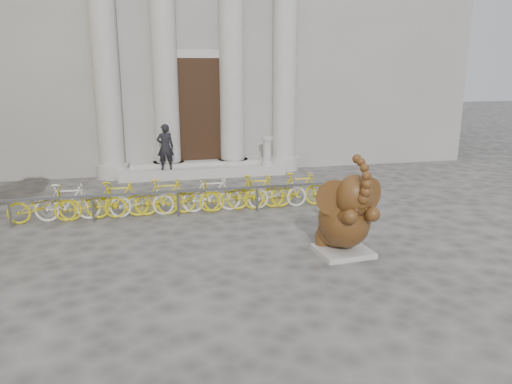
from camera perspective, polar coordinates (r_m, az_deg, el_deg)
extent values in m
plane|color=#474442|center=(9.67, 0.71, -9.98)|extent=(80.00, 80.00, 0.00)
cube|color=gray|center=(23.73, -8.23, 19.15)|extent=(22.00, 10.00, 12.00)
cube|color=black|center=(18.67, -6.49, 9.14)|extent=(2.40, 0.16, 4.00)
cylinder|color=#A8A59E|center=(18.39, -16.85, 13.86)|extent=(0.90, 0.90, 8.00)
cylinder|color=#A8A59E|center=(18.38, -10.43, 14.22)|extent=(0.90, 0.90, 8.00)
cylinder|color=#A8A59E|center=(18.64, -2.81, 14.44)|extent=(0.90, 0.90, 8.00)
cylinder|color=#A8A59E|center=(19.10, 3.30, 14.43)|extent=(0.90, 0.90, 8.00)
cube|color=#A8A59E|center=(18.47, -6.12, 2.44)|extent=(6.00, 1.20, 0.36)
cube|color=#A8A59E|center=(11.05, 9.92, -6.68)|extent=(1.20, 1.10, 0.11)
ellipsoid|color=black|center=(11.13, 9.42, -4.36)|extent=(1.01, 0.97, 0.72)
ellipsoid|color=black|center=(10.84, 10.02, -3.15)|extent=(1.19, 1.43, 1.17)
cylinder|color=black|center=(11.18, 7.65, -5.23)|extent=(0.36, 0.36, 0.29)
cylinder|color=black|center=(11.44, 10.41, -4.88)|extent=(0.36, 0.36, 0.29)
cylinder|color=black|center=(10.29, 10.00, -2.81)|extent=(0.32, 0.69, 0.45)
cylinder|color=black|center=(10.52, 12.39, -2.54)|extent=(0.32, 0.69, 0.45)
ellipsoid|color=black|center=(10.33, 11.20, -0.47)|extent=(0.82, 0.78, 0.90)
cylinder|color=black|center=(10.28, 8.97, -0.69)|extent=(0.75, 0.23, 0.76)
cylinder|color=black|center=(10.64, 12.65, -0.36)|extent=(0.72, 0.35, 0.76)
cone|color=beige|center=(10.12, 11.09, -1.82)|extent=(0.16, 0.27, 0.12)
cone|color=beige|center=(10.25, 12.41, -1.68)|extent=(0.12, 0.27, 0.12)
cube|color=slate|center=(13.45, -8.96, 0.08)|extent=(8.75, 0.06, 0.06)
cylinder|color=slate|center=(13.93, -26.30, -2.27)|extent=(0.06, 0.06, 0.70)
cylinder|color=slate|center=(13.59, -18.14, -1.86)|extent=(0.06, 0.06, 0.70)
cylinder|color=slate|center=(13.54, -8.90, -1.36)|extent=(0.06, 0.06, 0.70)
cylinder|color=slate|center=(13.85, 0.16, -0.83)|extent=(0.06, 0.06, 0.70)
cylinder|color=slate|center=(14.41, 7.89, -0.36)|extent=(0.06, 0.06, 0.70)
imported|color=gold|center=(13.98, -23.30, -1.26)|extent=(1.70, 0.50, 1.00)
imported|color=beige|center=(13.87, -20.75, -1.12)|extent=(1.66, 0.47, 1.00)
imported|color=gold|center=(13.79, -18.16, -0.98)|extent=(1.70, 0.50, 1.00)
imported|color=gold|center=(13.74, -15.55, -0.84)|extent=(1.66, 0.47, 1.00)
imported|color=beige|center=(13.72, -12.93, -0.70)|extent=(1.70, 0.50, 1.00)
imported|color=gold|center=(13.73, -10.31, -0.55)|extent=(1.66, 0.47, 1.00)
imported|color=gold|center=(13.77, -7.70, -0.41)|extent=(1.70, 0.50, 1.00)
imported|color=beige|center=(13.83, -5.10, -0.26)|extent=(1.66, 0.47, 1.00)
imported|color=gold|center=(13.93, -2.54, -0.11)|extent=(1.70, 0.50, 1.00)
imported|color=gold|center=(14.05, -0.01, 0.03)|extent=(1.66, 0.47, 1.00)
imported|color=beige|center=(14.20, 2.47, 0.17)|extent=(1.70, 0.50, 1.00)
imported|color=gold|center=(14.37, 4.89, 0.31)|extent=(1.66, 0.47, 1.00)
imported|color=black|center=(17.85, -10.32, 5.10)|extent=(0.60, 0.41, 1.62)
cylinder|color=#A8A59E|center=(18.55, 1.26, 3.34)|extent=(0.43, 0.43, 0.13)
cylinder|color=#A8A59E|center=(18.48, 1.27, 4.60)|extent=(0.30, 0.30, 0.96)
cylinder|color=#A8A59E|center=(18.40, 1.28, 6.16)|extent=(0.43, 0.43, 0.11)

